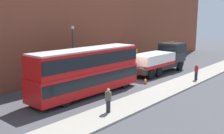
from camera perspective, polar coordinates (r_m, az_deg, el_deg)
The scene contains 9 objects.
ground_plane at distance 28.08m, azimuth 4.71°, elevation -3.18°, with size 120.00×120.00×0.00m, color #424247.
near_kerb at distance 25.93m, azimuth 12.30°, elevation -4.40°, with size 60.00×2.80×0.15m, color gray.
building_facade at distance 31.69m, azimuth -5.28°, elevation 13.09°, with size 60.00×1.50×16.00m.
recovery_tow_truck at distance 32.84m, azimuth 10.35°, elevation 1.83°, with size 10.16×2.79×3.67m.
double_decker_bus at distance 23.01m, azimuth -5.32°, elevation -0.59°, with size 11.08×2.74×4.06m.
pedestrian_onlooker at distance 18.63m, azimuth -0.80°, elevation -7.22°, with size 0.41×0.47×1.71m.
pedestrian_bystander at distance 29.39m, azimuth 17.54°, elevation -1.06°, with size 0.47×0.46×1.71m.
traffic_cone_near_bus at distance 27.26m, azimuth 7.15°, elevation -2.92°, with size 0.36×0.36×0.72m.
street_lamp at distance 27.32m, azimuth -8.33°, elevation 3.76°, with size 0.36×0.36×5.83m.
Camera 1 is at (-22.21, -15.82, 6.71)m, focal length 42.82 mm.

